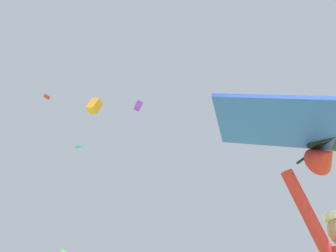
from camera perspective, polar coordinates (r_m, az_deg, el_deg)
name	(u,v)px	position (r m, az deg, el deg)	size (l,w,h in m)	color
held_stunt_kite	(327,135)	(2.77, 27.02, -1.48)	(1.88, 1.28, 0.42)	black
distant_kite_purple_low_right	(138,106)	(31.86, -5.44, 3.70)	(0.79, 0.69, 1.08)	purple
distant_kite_red_mid_right	(47,97)	(35.59, -21.19, 5.01)	(0.87, 0.90, 0.34)	red
distant_kite_orange_overhead_distant	(94,106)	(24.01, -13.27, 3.59)	(1.26, 0.95, 1.33)	orange
distant_kite_teal_low_left	(78,147)	(33.80, -16.08, -3.63)	(0.88, 0.90, 0.31)	#19B2AD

